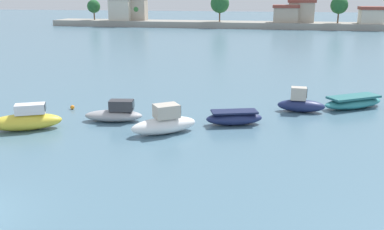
{
  "coord_description": "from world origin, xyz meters",
  "views": [
    {
      "loc": [
        11.68,
        -11.89,
        8.25
      ],
      "look_at": [
        6.18,
        14.38,
        0.43
      ],
      "focal_mm": 38.9,
      "sensor_mm": 36.0,
      "label": 1
    }
  ],
  "objects_px": {
    "moored_boat_3": "(164,123)",
    "moored_boat_2": "(115,114)",
    "moored_boat_5": "(301,104)",
    "moored_boat_1": "(26,120)",
    "moored_boat_4": "(234,118)",
    "mooring_buoy_0": "(72,107)",
    "moored_boat_6": "(353,102)"
  },
  "relations": [
    {
      "from": "moored_boat_5",
      "to": "moored_boat_4",
      "type": "bearing_deg",
      "value": -136.35
    },
    {
      "from": "moored_boat_1",
      "to": "moored_boat_4",
      "type": "distance_m",
      "value": 13.26
    },
    {
      "from": "moored_boat_2",
      "to": "moored_boat_5",
      "type": "distance_m",
      "value": 13.26
    },
    {
      "from": "moored_boat_1",
      "to": "moored_boat_4",
      "type": "relative_size",
      "value": 1.17
    },
    {
      "from": "moored_boat_5",
      "to": "mooring_buoy_0",
      "type": "bearing_deg",
      "value": -169.68
    },
    {
      "from": "mooring_buoy_0",
      "to": "moored_boat_3",
      "type": "bearing_deg",
      "value": -25.64
    },
    {
      "from": "moored_boat_1",
      "to": "moored_boat_4",
      "type": "xyz_separation_m",
      "value": [
        12.71,
        3.78,
        -0.17
      ]
    },
    {
      "from": "moored_boat_2",
      "to": "moored_boat_5",
      "type": "height_order",
      "value": "moored_boat_5"
    },
    {
      "from": "moored_boat_4",
      "to": "mooring_buoy_0",
      "type": "height_order",
      "value": "moored_boat_4"
    },
    {
      "from": "moored_boat_3",
      "to": "moored_boat_6",
      "type": "distance_m",
      "value": 15.02
    },
    {
      "from": "moored_boat_6",
      "to": "moored_boat_2",
      "type": "bearing_deg",
      "value": 169.14
    },
    {
      "from": "moored_boat_4",
      "to": "mooring_buoy_0",
      "type": "distance_m",
      "value": 12.26
    },
    {
      "from": "moored_boat_3",
      "to": "mooring_buoy_0",
      "type": "bearing_deg",
      "value": 118.09
    },
    {
      "from": "moored_boat_1",
      "to": "mooring_buoy_0",
      "type": "bearing_deg",
      "value": 57.7
    },
    {
      "from": "mooring_buoy_0",
      "to": "moored_boat_6",
      "type": "bearing_deg",
      "value": 12.85
    },
    {
      "from": "moored_boat_5",
      "to": "mooring_buoy_0",
      "type": "relative_size",
      "value": 10.65
    },
    {
      "from": "moored_boat_4",
      "to": "moored_boat_6",
      "type": "height_order",
      "value": "same"
    },
    {
      "from": "moored_boat_5",
      "to": "moored_boat_1",
      "type": "bearing_deg",
      "value": -154.57
    },
    {
      "from": "moored_boat_3",
      "to": "moored_boat_4",
      "type": "relative_size",
      "value": 1.07
    },
    {
      "from": "moored_boat_2",
      "to": "moored_boat_3",
      "type": "xyz_separation_m",
      "value": [
        3.93,
        -1.78,
        0.15
      ]
    },
    {
      "from": "moored_boat_6",
      "to": "moored_boat_3",
      "type": "bearing_deg",
      "value": -178.69
    },
    {
      "from": "moored_boat_1",
      "to": "moored_boat_6",
      "type": "distance_m",
      "value": 23.16
    },
    {
      "from": "moored_boat_5",
      "to": "moored_boat_6",
      "type": "relative_size",
      "value": 0.65
    },
    {
      "from": "mooring_buoy_0",
      "to": "moored_boat_5",
      "type": "bearing_deg",
      "value": 9.56
    },
    {
      "from": "moored_boat_3",
      "to": "moored_boat_2",
      "type": "bearing_deg",
      "value": 119.31
    },
    {
      "from": "moored_boat_3",
      "to": "mooring_buoy_0",
      "type": "distance_m",
      "value": 9.1
    },
    {
      "from": "moored_boat_1",
      "to": "moored_boat_5",
      "type": "distance_m",
      "value": 18.8
    },
    {
      "from": "moored_boat_3",
      "to": "moored_boat_5",
      "type": "distance_m",
      "value": 10.74
    },
    {
      "from": "moored_boat_2",
      "to": "moored_boat_6",
      "type": "xyz_separation_m",
      "value": [
        16.23,
        6.83,
        -0.08
      ]
    },
    {
      "from": "moored_boat_3",
      "to": "moored_boat_5",
      "type": "relative_size",
      "value": 1.25
    },
    {
      "from": "moored_boat_3",
      "to": "moored_boat_4",
      "type": "xyz_separation_m",
      "value": [
        4.0,
        2.65,
        -0.22
      ]
    },
    {
      "from": "moored_boat_2",
      "to": "mooring_buoy_0",
      "type": "distance_m",
      "value": 4.79
    }
  ]
}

